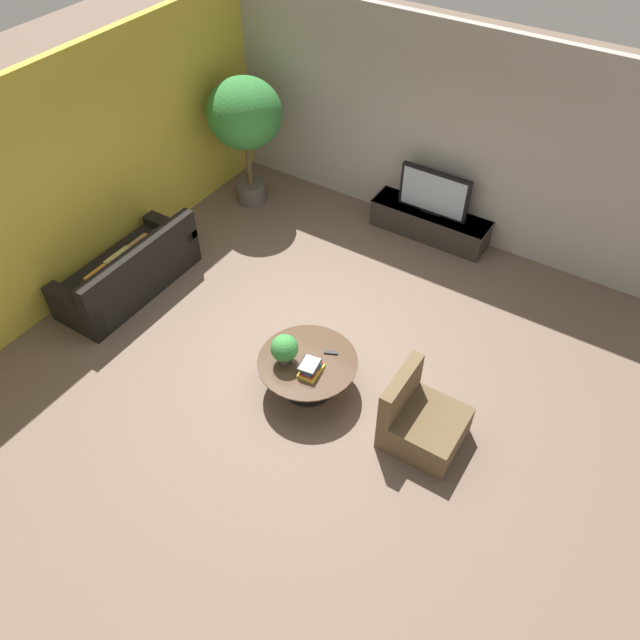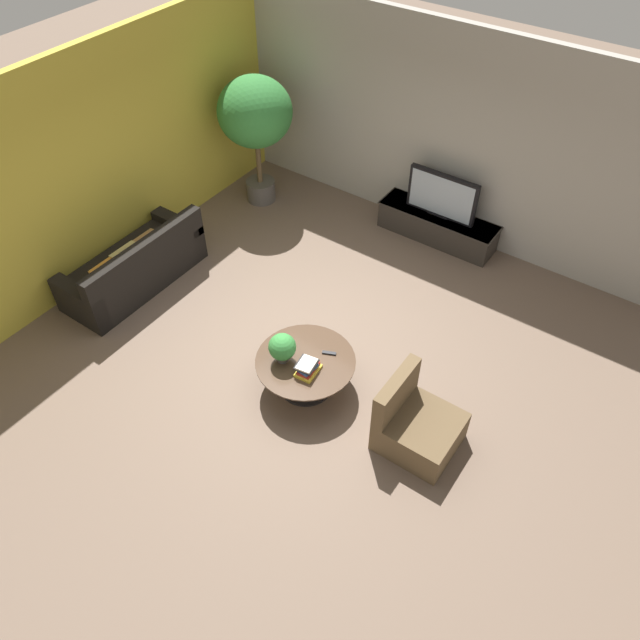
# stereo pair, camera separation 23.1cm
# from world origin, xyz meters

# --- Properties ---
(ground_plane) EXTENTS (24.00, 24.00, 0.00)m
(ground_plane) POSITION_xyz_m (0.00, 0.00, 0.00)
(ground_plane) COLOR brown
(back_wall_stone) EXTENTS (7.40, 0.12, 3.00)m
(back_wall_stone) POSITION_xyz_m (0.00, 3.26, 1.50)
(back_wall_stone) COLOR #A39E93
(back_wall_stone) RESTS_ON ground
(side_wall_left) EXTENTS (0.12, 7.40, 3.00)m
(side_wall_left) POSITION_xyz_m (-3.26, 0.20, 1.50)
(side_wall_left) COLOR gold
(side_wall_left) RESTS_ON ground
(media_console) EXTENTS (1.80, 0.50, 0.43)m
(media_console) POSITION_xyz_m (0.28, 2.94, 0.22)
(media_console) COLOR #2D2823
(media_console) RESTS_ON ground
(television) EXTENTS (1.05, 0.13, 0.66)m
(television) POSITION_xyz_m (0.28, 2.94, 0.75)
(television) COLOR black
(television) RESTS_ON media_console
(coffee_table) EXTENTS (1.15, 1.15, 0.45)m
(coffee_table) POSITION_xyz_m (0.36, -0.49, 0.32)
(coffee_table) COLOR black
(coffee_table) RESTS_ON ground
(couch_by_wall) EXTENTS (0.84, 2.00, 0.84)m
(couch_by_wall) POSITION_xyz_m (-2.61, -0.35, 0.29)
(couch_by_wall) COLOR black
(couch_by_wall) RESTS_ON ground
(armchair_wicker) EXTENTS (0.80, 0.76, 0.86)m
(armchair_wicker) POSITION_xyz_m (1.77, -0.43, 0.27)
(armchair_wicker) COLOR brown
(armchair_wicker) RESTS_ON ground
(potted_palm_tall) EXTENTS (1.11, 1.11, 2.01)m
(potted_palm_tall) POSITION_xyz_m (-2.51, 2.25, 1.43)
(potted_palm_tall) COLOR #514C47
(potted_palm_tall) RESTS_ON ground
(potted_plant_tabletop) EXTENTS (0.31, 0.31, 0.37)m
(potted_plant_tabletop) POSITION_xyz_m (0.14, -0.63, 0.66)
(potted_plant_tabletop) COLOR #514C47
(potted_plant_tabletop) RESTS_ON coffee_table
(book_stack) EXTENTS (0.26, 0.31, 0.15)m
(book_stack) POSITION_xyz_m (0.48, -0.61, 0.52)
(book_stack) COLOR gold
(book_stack) RESTS_ON coffee_table
(remote_black) EXTENTS (0.16, 0.10, 0.02)m
(remote_black) POSITION_xyz_m (0.52, -0.25, 0.46)
(remote_black) COLOR black
(remote_black) RESTS_ON coffee_table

